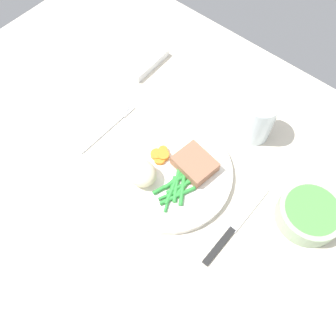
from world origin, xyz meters
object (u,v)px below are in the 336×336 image
at_px(fork, 107,129).
at_px(knife, 235,226).
at_px(water_glass, 256,121).
at_px(dinner_plate, 168,172).
at_px(salad_bowl, 310,213).
at_px(meat_portion, 195,164).
at_px(napkin, 134,55).

relative_size(fork, knife, 0.81).
bearing_deg(water_glass, dinner_plate, -110.32).
bearing_deg(salad_bowl, dinner_plate, -159.18).
distance_m(meat_portion, salad_bowl, 0.24).
relative_size(dinner_plate, knife, 1.31).
relative_size(meat_portion, napkin, 0.62).
xyz_separation_m(dinner_plate, salad_bowl, (0.27, 0.10, 0.02)).
xyz_separation_m(dinner_plate, napkin, (-0.28, 0.20, 0.00)).
distance_m(meat_portion, fork, 0.22).
relative_size(fork, napkin, 1.29).
height_order(fork, napkin, napkin).
distance_m(fork, napkin, 0.23).
height_order(meat_portion, napkin, meat_portion).
distance_m(salad_bowl, napkin, 0.56).
xyz_separation_m(dinner_plate, water_glass, (0.08, 0.20, 0.04)).
relative_size(dinner_plate, salad_bowl, 2.17).
height_order(water_glass, salad_bowl, water_glass).
distance_m(fork, water_glass, 0.33).
xyz_separation_m(meat_portion, water_glass, (0.04, 0.16, 0.01)).
height_order(meat_portion, salad_bowl, salad_bowl).
xyz_separation_m(meat_portion, fork, (-0.21, -0.04, -0.03)).
height_order(dinner_plate, knife, dinner_plate).
height_order(fork, salad_bowl, salad_bowl).
bearing_deg(fork, napkin, 119.41).
relative_size(meat_portion, knife, 0.39).
height_order(meat_portion, fork, meat_portion).
relative_size(knife, water_glass, 2.00).
relative_size(water_glass, salad_bowl, 0.83).
height_order(knife, napkin, napkin).
bearing_deg(knife, meat_portion, 158.77).
distance_m(dinner_plate, water_glass, 0.22).
bearing_deg(napkin, dinner_plate, -35.14).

